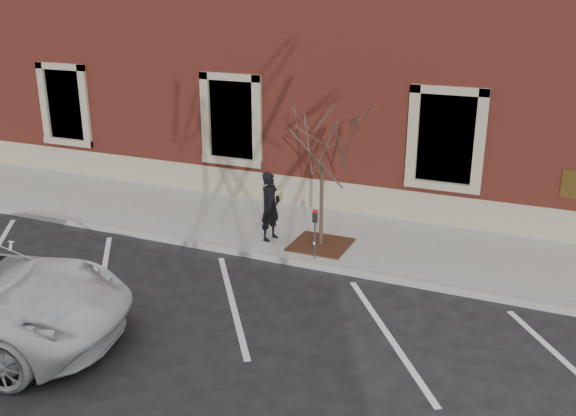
% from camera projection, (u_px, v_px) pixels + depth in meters
% --- Properties ---
extents(ground, '(120.00, 120.00, 0.00)m').
position_uv_depth(ground, '(278.00, 261.00, 14.74)').
color(ground, '#28282B').
rests_on(ground, ground).
extents(sidewalk_near, '(40.00, 3.50, 0.15)m').
position_uv_depth(sidewalk_near, '(306.00, 232.00, 16.23)').
color(sidewalk_near, beige).
rests_on(sidewalk_near, ground).
extents(curb_near, '(40.00, 0.12, 0.15)m').
position_uv_depth(curb_near, '(277.00, 259.00, 14.67)').
color(curb_near, '#9E9E99').
rests_on(curb_near, ground).
extents(parking_stripes, '(28.00, 4.40, 0.01)m').
position_uv_depth(parking_stripes, '(232.00, 302.00, 12.83)').
color(parking_stripes, silver).
rests_on(parking_stripes, ground).
extents(building_civic, '(40.00, 8.62, 8.00)m').
position_uv_depth(building_civic, '(379.00, 52.00, 20.12)').
color(building_civic, maroon).
rests_on(building_civic, ground).
extents(man, '(0.54, 0.69, 1.67)m').
position_uv_depth(man, '(270.00, 207.00, 15.34)').
color(man, black).
rests_on(man, sidewalk_near).
extents(parking_meter, '(0.11, 0.08, 1.18)m').
position_uv_depth(parking_meter, '(315.00, 225.00, 14.20)').
color(parking_meter, '#595B60').
rests_on(parking_meter, sidewalk_near).
extents(tree_grate, '(1.33, 1.33, 0.03)m').
position_uv_depth(tree_grate, '(321.00, 245.00, 15.23)').
color(tree_grate, '#482A17').
rests_on(tree_grate, sidewalk_near).
extents(sapling, '(2.23, 2.23, 3.72)m').
position_uv_depth(sapling, '(323.00, 138.00, 14.38)').
color(sapling, '#483A2C').
rests_on(sapling, sidewalk_near).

